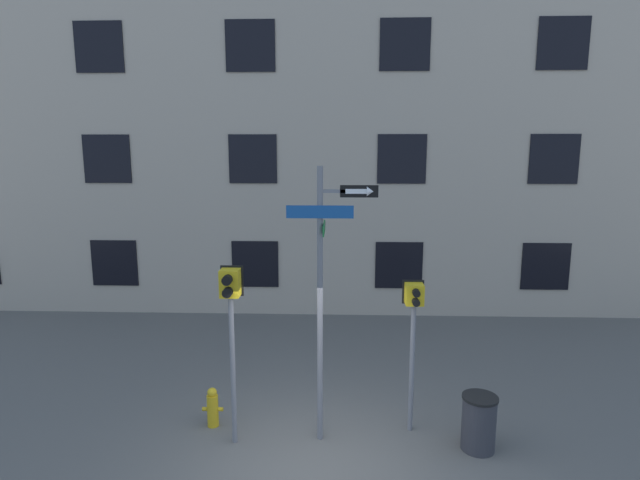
{
  "coord_description": "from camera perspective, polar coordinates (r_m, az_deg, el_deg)",
  "views": [
    {
      "loc": [
        0.31,
        -6.45,
        4.51
      ],
      "look_at": [
        0.04,
        0.88,
        3.23
      ],
      "focal_mm": 28.0,
      "sensor_mm": 36.0,
      "label": 1
    }
  ],
  "objects": [
    {
      "name": "fire_hydrant",
      "position": [
        8.95,
        -12.17,
        -18.2
      ],
      "size": [
        0.35,
        0.19,
        0.68
      ],
      "color": "gold",
      "rests_on": "ground_plane"
    },
    {
      "name": "pedestrian_signal_left",
      "position": [
        7.7,
        -10.16,
        -7.7
      ],
      "size": [
        0.35,
        0.4,
        2.83
      ],
      "color": "slate",
      "rests_on": "ground_plane"
    },
    {
      "name": "ground_plane",
      "position": [
        7.87,
        -0.6,
        -25.05
      ],
      "size": [
        60.0,
        60.0,
        0.0
      ],
      "primitive_type": "plane",
      "color": "#595651"
    },
    {
      "name": "trash_bin",
      "position": [
        8.49,
        17.69,
        -19.27
      ],
      "size": [
        0.54,
        0.54,
        0.87
      ],
      "color": "#333338",
      "rests_on": "ground_plane"
    },
    {
      "name": "building_facade",
      "position": [
        14.12,
        0.86,
        21.12
      ],
      "size": [
        24.0,
        0.63,
        14.52
      ],
      "color": "tan",
      "rests_on": "ground_plane"
    },
    {
      "name": "pedestrian_signal_right",
      "position": [
        8.14,
        10.64,
        -8.75
      ],
      "size": [
        0.34,
        0.4,
        2.51
      ],
      "color": "slate",
      "rests_on": "ground_plane"
    },
    {
      "name": "street_sign_pole",
      "position": [
        7.58,
        0.52,
        -5.02
      ],
      "size": [
        1.35,
        0.71,
        4.33
      ],
      "color": "slate",
      "rests_on": "ground_plane"
    }
  ]
}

